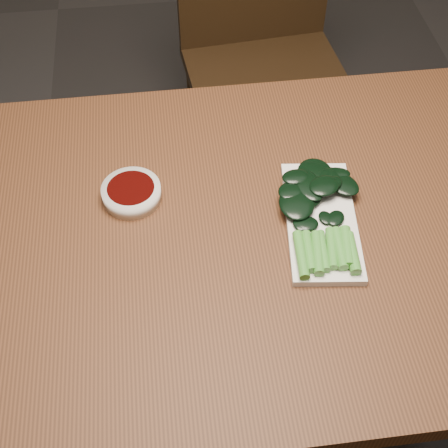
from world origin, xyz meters
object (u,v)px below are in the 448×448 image
Objects in this scene: table at (238,252)px; sauce_bowl at (131,193)px; chair_far at (264,52)px; gai_lan at (317,207)px; serving_plate at (321,221)px.

sauce_bowl reaches higher than table.
gai_lan is (-0.06, -0.86, 0.29)m from chair_far.
chair_far reaches higher than sauce_bowl.
sauce_bowl is 0.35m from serving_plate.
gai_lan is (-0.00, 0.02, 0.02)m from serving_plate.
chair_far is (0.20, 0.87, -0.19)m from table.
gai_lan is at bearing -99.41° from chair_far.
sauce_bowl is at bearing -121.96° from chair_far.
serving_plate is (-0.06, -0.88, 0.27)m from chair_far.
gai_lan is at bearing 104.74° from serving_plate.
serving_plate is at bearing -17.04° from sauce_bowl.
chair_far reaches higher than gai_lan.
table is 0.17m from serving_plate.
table is 0.23m from sauce_bowl.
chair_far is 3.13× the size of serving_plate.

